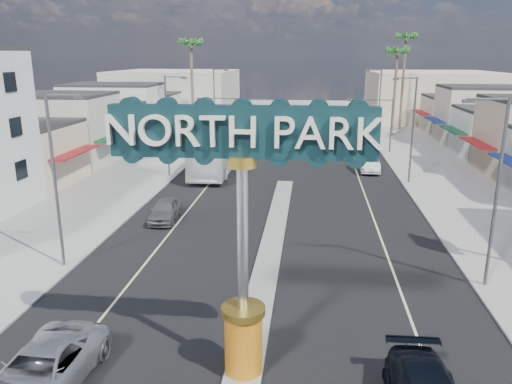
% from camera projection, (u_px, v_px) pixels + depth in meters
% --- Properties ---
extents(ground, '(160.00, 160.00, 0.00)m').
position_uv_depth(ground, '(286.00, 180.00, 44.24)').
color(ground, gray).
rests_on(ground, ground).
extents(road, '(20.00, 120.00, 0.01)m').
position_uv_depth(road, '(286.00, 180.00, 44.24)').
color(road, black).
rests_on(road, ground).
extents(median_island, '(1.30, 30.00, 0.16)m').
position_uv_depth(median_island, '(271.00, 246.00, 28.89)').
color(median_island, gray).
rests_on(median_island, ground).
extents(sidewalk_left, '(8.00, 120.00, 0.12)m').
position_uv_depth(sidewalk_left, '(133.00, 175.00, 45.71)').
color(sidewalk_left, gray).
rests_on(sidewalk_left, ground).
extents(sidewalk_right, '(8.00, 120.00, 0.12)m').
position_uv_depth(sidewalk_right, '(449.00, 184.00, 42.74)').
color(sidewalk_right, gray).
rests_on(sidewalk_right, ground).
extents(storefront_row_left, '(12.00, 42.00, 6.00)m').
position_uv_depth(storefront_row_left, '(88.00, 123.00, 58.43)').
color(storefront_row_left, beige).
rests_on(storefront_row_left, ground).
extents(backdrop_far_left, '(20.00, 20.00, 8.00)m').
position_uv_depth(backdrop_far_left, '(176.00, 94.00, 88.61)').
color(backdrop_far_left, '#B7B29E').
rests_on(backdrop_far_left, ground).
extents(backdrop_far_right, '(20.00, 20.00, 8.00)m').
position_uv_depth(backdrop_far_right, '(431.00, 96.00, 83.94)').
color(backdrop_far_right, beige).
rests_on(backdrop_far_right, ground).
extents(gateway_sign, '(8.20, 1.50, 9.15)m').
position_uv_depth(gateway_sign, '(242.00, 213.00, 15.82)').
color(gateway_sign, orange).
rests_on(gateway_sign, median_island).
extents(traffic_signal_left, '(5.09, 0.45, 6.00)m').
position_uv_depth(traffic_signal_left, '(213.00, 113.00, 57.48)').
color(traffic_signal_left, '#47474C').
rests_on(traffic_signal_left, ground).
extents(traffic_signal_right, '(5.09, 0.45, 6.00)m').
position_uv_depth(traffic_signal_right, '(375.00, 115.00, 55.53)').
color(traffic_signal_right, '#47474C').
rests_on(traffic_signal_right, ground).
extents(streetlight_l_near, '(2.03, 0.22, 9.00)m').
position_uv_depth(streetlight_l_near, '(57.00, 173.00, 24.83)').
color(streetlight_l_near, '#47474C').
rests_on(streetlight_l_near, ground).
extents(streetlight_l_mid, '(2.03, 0.22, 9.00)m').
position_uv_depth(streetlight_l_mid, '(169.00, 121.00, 43.99)').
color(streetlight_l_mid, '#47474C').
rests_on(streetlight_l_mid, ground).
extents(streetlight_l_far, '(2.03, 0.22, 9.00)m').
position_uv_depth(streetlight_l_far, '(215.00, 100.00, 65.07)').
color(streetlight_l_far, '#47474C').
rests_on(streetlight_l_far, ground).
extents(streetlight_r_near, '(2.03, 0.22, 9.00)m').
position_uv_depth(streetlight_r_near, '(494.00, 185.00, 22.62)').
color(streetlight_r_near, '#47474C').
rests_on(streetlight_r_near, ground).
extents(streetlight_r_mid, '(2.03, 0.22, 9.00)m').
position_uv_depth(streetlight_r_mid, '(411.00, 125.00, 41.78)').
color(streetlight_r_mid, '#47474C').
rests_on(streetlight_r_mid, ground).
extents(streetlight_r_far, '(2.03, 0.22, 9.00)m').
position_uv_depth(streetlight_r_far, '(378.00, 101.00, 62.85)').
color(streetlight_r_far, '#47474C').
rests_on(streetlight_r_far, ground).
extents(palm_left_far, '(2.60, 2.60, 13.10)m').
position_uv_depth(palm_left_far, '(191.00, 48.00, 61.71)').
color(palm_left_far, brown).
rests_on(palm_left_far, ground).
extents(palm_right_mid, '(2.60, 2.60, 12.10)m').
position_uv_depth(palm_right_mid, '(397.00, 56.00, 64.94)').
color(palm_right_mid, brown).
rests_on(palm_right_mid, ground).
extents(palm_right_far, '(2.60, 2.60, 14.10)m').
position_uv_depth(palm_right_far, '(406.00, 42.00, 70.00)').
color(palm_right_far, brown).
rests_on(palm_right_far, ground).
extents(suv_left, '(2.82, 5.73, 1.56)m').
position_uv_depth(suv_left, '(42.00, 371.00, 16.30)').
color(suv_left, silver).
rests_on(suv_left, ground).
extents(car_parked_left, '(1.97, 4.32, 1.44)m').
position_uv_depth(car_parked_left, '(165.00, 210.00, 33.40)').
color(car_parked_left, slate).
rests_on(car_parked_left, ground).
extents(car_parked_right, '(1.73, 4.86, 1.60)m').
position_uv_depth(car_parked_right, '(369.00, 163.00, 47.44)').
color(car_parked_right, silver).
rests_on(car_parked_right, ground).
extents(city_bus, '(3.45, 13.15, 3.64)m').
position_uv_depth(city_bus, '(216.00, 152.00, 47.28)').
color(city_bus, white).
rests_on(city_bus, ground).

